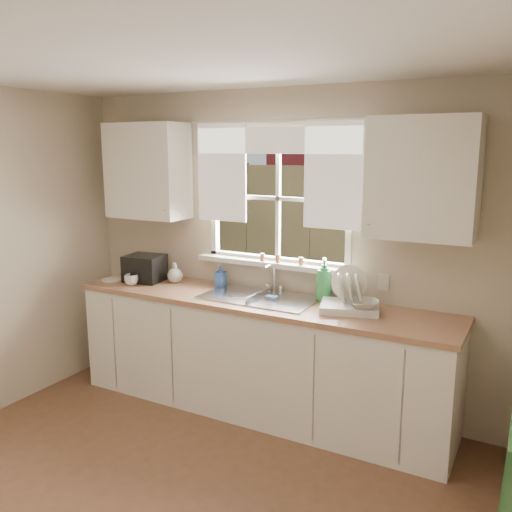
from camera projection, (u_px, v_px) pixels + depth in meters
The scene contains 20 objects.
room_walls at pixel (84, 321), 2.58m from camera, with size 3.62×4.02×2.50m.
ceiling at pixel (77, 43), 2.38m from camera, with size 3.60×4.00×0.02m, color silver.
window at pixel (277, 219), 4.31m from camera, with size 1.38×0.16×1.06m.
curtains at pixel (275, 162), 4.17m from camera, with size 1.50×0.03×0.81m.
base_cabinets at pixel (258, 357), 4.24m from camera, with size 3.00×0.62×0.87m, color white.
countertop at pixel (258, 301), 4.15m from camera, with size 3.04×0.65×0.04m, color #A47452.
upper_cabinet_left at pixel (148, 171), 4.62m from camera, with size 0.70×0.33×0.80m, color white.
upper_cabinet_right at pixel (423, 178), 3.54m from camera, with size 0.70×0.33×0.80m, color white.
wall_outlet at pixel (383, 282), 3.96m from camera, with size 0.08×0.01×0.12m, color beige.
sill_jars at pixel (280, 259), 4.29m from camera, with size 0.38×0.04×0.06m.
backyard at pixel (477, 62), 9.17m from camera, with size 20.00×10.00×6.13m.
sink at pixel (260, 307), 4.18m from camera, with size 0.88×0.52×0.40m.
dish_rack at pixel (350, 301), 3.84m from camera, with size 0.47×0.41×0.30m.
bowl at pixel (364, 304), 3.74m from camera, with size 0.20×0.20×0.05m, color beige.
soap_bottle_a at pixel (324, 280), 4.06m from camera, with size 0.13×0.13×0.33m, color green.
soap_bottle_b at pixel (221, 276), 4.51m from camera, with size 0.08×0.08×0.18m, color blue.
soap_bottle_c at pixel (175, 273), 4.64m from camera, with size 0.13×0.13×0.17m, color beige.
saucer at pixel (111, 280), 4.72m from camera, with size 0.17×0.17×0.01m, color silver.
cup at pixel (131, 280), 4.55m from camera, with size 0.12×0.12×0.09m, color silver.
black_appliance at pixel (145, 268), 4.68m from camera, with size 0.31×0.27×0.23m, color black.
Camera 1 is at (1.90, -1.84, 2.05)m, focal length 38.00 mm.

